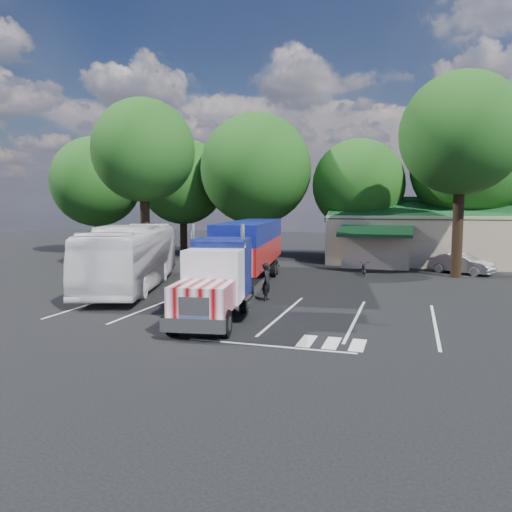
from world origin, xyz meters
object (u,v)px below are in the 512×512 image
(bicycle, at_px, (364,268))
(tour_bus, at_px, (132,257))
(silver_sedan, at_px, (461,264))
(semi_truck, at_px, (244,251))
(woman, at_px, (267,282))

(bicycle, xyz_separation_m, tour_bus, (-12.50, -9.43, 1.35))
(bicycle, distance_m, silver_sedan, 7.08)
(semi_truck, height_order, woman, semi_truck)
(semi_truck, xyz_separation_m, woman, (1.93, -2.09, -1.33))
(woman, height_order, bicycle, woman)
(tour_bus, relative_size, silver_sedan, 3.03)
(woman, height_order, silver_sedan, woman)
(semi_truck, height_order, tour_bus, semi_truck)
(bicycle, bearing_deg, silver_sedan, 13.11)
(bicycle, bearing_deg, woman, -120.20)
(bicycle, distance_m, tour_bus, 15.72)
(semi_truck, bearing_deg, silver_sedan, 34.11)
(woman, height_order, tour_bus, tour_bus)
(semi_truck, xyz_separation_m, silver_sedan, (12.33, 11.46, -1.57))
(woman, bearing_deg, bicycle, -25.24)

